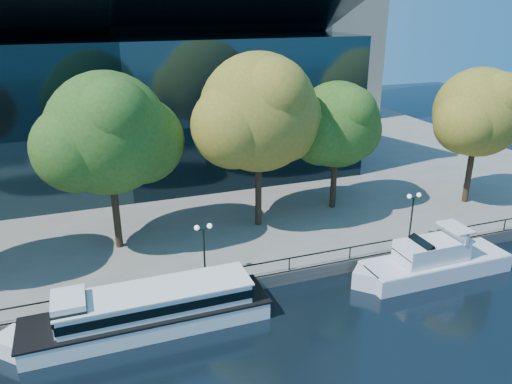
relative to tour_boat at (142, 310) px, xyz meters
name	(u,v)px	position (x,y,z in m)	size (l,w,h in m)	color
ground	(238,321)	(5.83, -1.30, -1.35)	(160.00, 160.00, 0.00)	black
promenade	(150,158)	(5.83, 35.07, -0.85)	(90.00, 67.08, 1.00)	slate
railing	(223,270)	(5.83, 1.95, 0.59)	(88.20, 0.08, 0.99)	black
convention_building	(115,104)	(1.83, 30.49, 7.16)	(50.00, 24.57, 21.43)	black
tour_boat	(142,310)	(0.00, 0.00, 0.00)	(16.67, 3.72, 3.16)	white
cruiser_near	(430,261)	(21.15, -0.73, -0.19)	(12.78, 3.29, 3.70)	silver
cruiser_far	(442,261)	(22.29, -0.68, -0.42)	(8.95, 2.48, 2.92)	silver
tree_2	(111,136)	(-0.19, 9.96, 8.70)	(11.33, 9.29, 13.77)	black
tree_3	(261,115)	(11.70, 10.19, 9.34)	(12.06, 9.89, 14.72)	black
tree_4	(339,126)	(19.63, 11.51, 7.45)	(9.64, 7.91, 11.82)	black
tree_5	(480,114)	(32.48, 8.32, 8.25)	(10.18, 8.35, 12.85)	black
lamp_1	(204,238)	(4.88, 3.20, 2.64)	(1.26, 0.36, 4.03)	black
lamp_2	(413,206)	(22.10, 3.20, 2.64)	(1.26, 0.36, 4.03)	black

